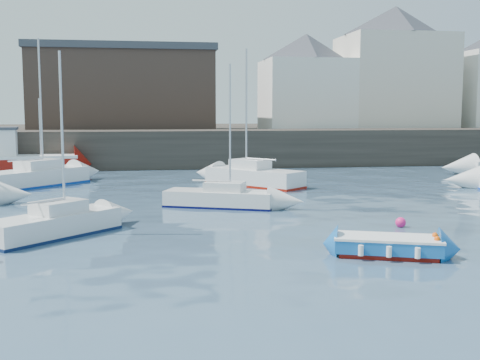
{
  "coord_description": "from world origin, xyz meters",
  "views": [
    {
      "loc": [
        -4.17,
        -14.27,
        4.57
      ],
      "look_at": [
        0.0,
        12.0,
        1.5
      ],
      "focal_mm": 45.0,
      "sensor_mm": 36.0,
      "label": 1
    }
  ],
  "objects": [
    {
      "name": "water",
      "position": [
        0.0,
        0.0,
        0.0
      ],
      "size": [
        220.0,
        220.0,
        0.0
      ],
      "primitive_type": "plane",
      "color": "#2D4760",
      "rests_on": "ground"
    },
    {
      "name": "quay_wall",
      "position": [
        0.0,
        35.0,
        1.5
      ],
      "size": [
        90.0,
        5.0,
        3.0
      ],
      "primitive_type": "cube",
      "color": "#28231E",
      "rests_on": "ground"
    },
    {
      "name": "land_strip",
      "position": [
        0.0,
        53.0,
        1.4
      ],
      "size": [
        90.0,
        32.0,
        2.8
      ],
      "primitive_type": "cube",
      "color": "#28231E",
      "rests_on": "ground"
    },
    {
      "name": "bldg_east_a",
      "position": [
        20.0,
        42.0,
        8.81
      ],
      "size": [
        13.36,
        13.36,
        11.8
      ],
      "color": "beige",
      "rests_on": "land_strip"
    },
    {
      "name": "bldg_east_d",
      "position": [
        11.0,
        41.5,
        7.36
      ],
      "size": [
        11.14,
        11.14,
        8.95
      ],
      "color": "white",
      "rests_on": "land_strip"
    },
    {
      "name": "warehouse",
      "position": [
        -6.0,
        43.0,
        6.62
      ],
      "size": [
        16.4,
        10.4,
        7.6
      ],
      "color": "#3D2D26",
      "rests_on": "land_strip"
    },
    {
      "name": "blue_dinghy",
      "position": [
        3.37,
        3.36,
        0.35
      ],
      "size": [
        3.61,
        2.5,
        0.63
      ],
      "color": "maroon",
      "rests_on": "ground"
    },
    {
      "name": "fishing_boat",
      "position": [
        -13.57,
        31.46,
        1.06
      ],
      "size": [
        8.59,
        4.13,
        5.47
      ],
      "color": "maroon",
      "rests_on": "ground"
    },
    {
      "name": "sailboat_a",
      "position": [
        -7.47,
        8.05,
        0.47
      ],
      "size": [
        4.78,
        4.85,
        6.71
      ],
      "color": "silver",
      "rests_on": "ground"
    },
    {
      "name": "sailboat_b",
      "position": [
        -0.65,
        13.89,
        0.44
      ],
      "size": [
        5.48,
        3.56,
        6.74
      ],
      "color": "silver",
      "rests_on": "ground"
    },
    {
      "name": "sailboat_f",
      "position": [
        2.38,
        21.67,
        0.58
      ],
      "size": [
        5.71,
        6.17,
        8.3
      ],
      "color": "silver",
      "rests_on": "ground"
    },
    {
      "name": "sailboat_h",
      "position": [
        -10.82,
        23.52,
        0.58
      ],
      "size": [
        6.27,
        6.63,
        8.91
      ],
      "color": "silver",
      "rests_on": "ground"
    },
    {
      "name": "buoy_mid",
      "position": [
        5.76,
        7.81,
        0.0
      ],
      "size": [
        0.41,
        0.41,
        0.41
      ],
      "primitive_type": "sphere",
      "color": "#F31E76",
      "rests_on": "ground"
    },
    {
      "name": "buoy_far",
      "position": [
        -0.16,
        15.0,
        0.0
      ],
      "size": [
        0.38,
        0.38,
        0.38
      ],
      "primitive_type": "sphere",
      "color": "#F31E76",
      "rests_on": "ground"
    }
  ]
}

